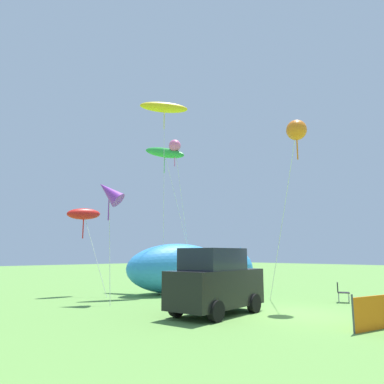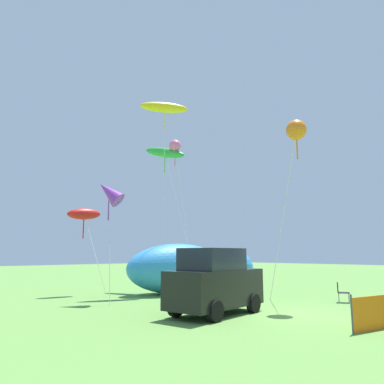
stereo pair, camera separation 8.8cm
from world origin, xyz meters
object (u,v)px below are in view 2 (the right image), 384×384
kite_purple_delta (109,192)px  parked_car (215,282)px  kite_yellow_hero (165,108)px  kite_pink_octopus (175,147)px  folding_chair (341,291)px  kite_red_lizard (84,214)px  kite_orange_flower (296,131)px  kite_green_fish (165,153)px  inflatable_cat (191,270)px

kite_purple_delta → parked_car: bearing=-81.1°
kite_yellow_hero → kite_purple_delta: size_ratio=1.96×
kite_yellow_hero → kite_pink_octopus: 2.44m
folding_chair → kite_red_lizard: (-6.66, 10.78, 3.68)m
kite_orange_flower → kite_pink_octopus: kite_pink_octopus is taller
kite_yellow_hero → kite_red_lizard: 7.58m
kite_orange_flower → kite_red_lizard: bearing=111.8°
kite_green_fish → inflatable_cat: bearing=-90.2°
kite_green_fish → kite_pink_octopus: size_ratio=1.01×
inflatable_cat → kite_purple_delta: kite_purple_delta is taller
kite_yellow_hero → kite_pink_octopus: kite_yellow_hero is taller
folding_chair → kite_purple_delta: 11.22m
folding_chair → parked_car: bearing=-131.5°
kite_orange_flower → folding_chair: bearing=-8.9°
kite_yellow_hero → kite_green_fish: 2.91m
folding_chair → kite_orange_flower: size_ratio=0.11×
parked_car → kite_pink_octopus: size_ratio=0.45×
parked_car → kite_pink_octopus: bearing=50.7°
inflatable_cat → kite_pink_octopus: 7.49m
kite_green_fish → kite_orange_flower: 9.54m
inflatable_cat → kite_orange_flower: size_ratio=1.02×
kite_pink_octopus → kite_green_fish: bearing=98.1°
kite_green_fish → kite_red_lizard: bearing=169.0°
kite_orange_flower → inflatable_cat: bearing=85.1°
parked_car → kite_purple_delta: (-0.89, 5.71, 3.76)m
parked_car → kite_yellow_hero: (3.26, 6.80, 9.34)m
kite_orange_flower → kite_yellow_hero: bearing=94.7°
kite_green_fish → kite_red_lizard: (-4.78, 0.93, -4.11)m
folding_chair → kite_purple_delta: (-7.31, 7.31, 4.38)m
kite_orange_flower → kite_red_lizard: 11.63m
kite_green_fish → kite_red_lizard: size_ratio=1.96×
inflatable_cat → kite_purple_delta: bearing=-165.8°
folding_chair → kite_green_fish: size_ratio=0.09×
parked_car → kite_pink_octopus: 11.47m
inflatable_cat → kite_yellow_hero: size_ratio=0.73×
kite_yellow_hero → kite_purple_delta: kite_yellow_hero is taller
kite_yellow_hero → kite_orange_flower: size_ratio=1.41×
folding_chair → kite_orange_flower: kite_orange_flower is taller
kite_yellow_hero → kite_orange_flower: kite_yellow_hero is taller
folding_chair → kite_red_lizard: size_ratio=0.19×
parked_car → folding_chair: size_ratio=4.76×
folding_chair → kite_yellow_hero: (-3.15, 8.40, 9.95)m
kite_pink_octopus → kite_red_lizard: 6.80m
parked_car → kite_green_fish: bearing=54.0°
kite_pink_octopus → kite_red_lizard: (-4.90, 1.77, -4.37)m
parked_car → kite_orange_flower: kite_orange_flower is taller
kite_yellow_hero → kite_red_lizard: bearing=145.8°
folding_chair → kite_pink_octopus: 12.20m
folding_chair → kite_pink_octopus: kite_pink_octopus is taller
kite_green_fish → kite_orange_flower: bearing=-93.7°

